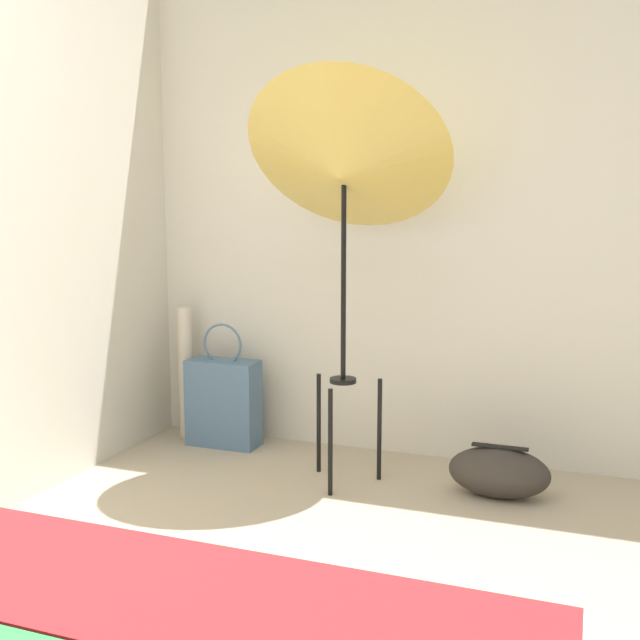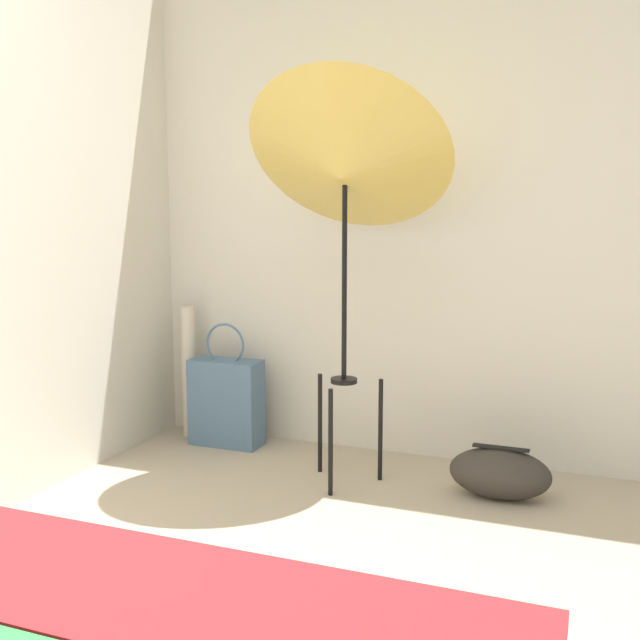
# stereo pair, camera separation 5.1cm
# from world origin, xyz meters

# --- Properties ---
(wall_back) EXTENTS (8.00, 0.05, 2.60)m
(wall_back) POSITION_xyz_m (0.00, 2.39, 1.30)
(wall_back) COLOR beige
(wall_back) RESTS_ON ground_plane
(photo_umbrella) EXTENTS (0.89, 0.74, 1.75)m
(photo_umbrella) POSITION_xyz_m (-0.08, 1.89, 1.37)
(photo_umbrella) COLOR black
(photo_umbrella) RESTS_ON ground_plane
(tote_bag) EXTENTS (0.37, 0.16, 0.63)m
(tote_bag) POSITION_xyz_m (-0.81, 2.17, 0.23)
(tote_bag) COLOR slate
(tote_bag) RESTS_ON ground_plane
(duffel_bag) EXTENTS (0.42, 0.21, 0.22)m
(duffel_bag) POSITION_xyz_m (0.59, 1.94, 0.11)
(duffel_bag) COLOR #332D28
(duffel_bag) RESTS_ON ground_plane
(paper_roll) EXTENTS (0.08, 0.08, 0.69)m
(paper_roll) POSITION_xyz_m (-1.07, 2.24, 0.35)
(paper_roll) COLOR beige
(paper_roll) RESTS_ON ground_plane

